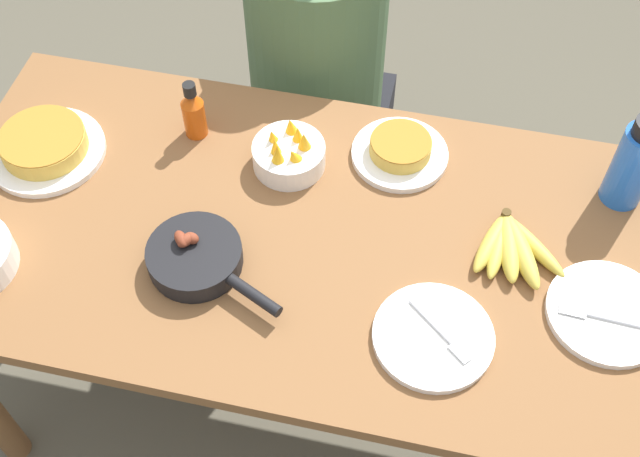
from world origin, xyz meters
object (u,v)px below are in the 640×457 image
at_px(skillet, 197,258).
at_px(person_figure, 317,101).
at_px(fruit_bowl_citrus, 289,153).
at_px(water_bottle, 634,163).
at_px(frittata_plate_side, 45,146).
at_px(empty_plate_near_front, 433,337).
at_px(empty_plate_far_left, 607,313).
at_px(hot_sauce_bottle, 194,112).
at_px(banana_bunch, 511,246).
at_px(frittata_plate_center, 400,150).

height_order(skillet, person_figure, person_figure).
bearing_deg(fruit_bowl_citrus, skillet, -111.01).
bearing_deg(water_bottle, fruit_bowl_citrus, -174.69).
distance_m(frittata_plate_side, person_figure, 0.80).
bearing_deg(empty_plate_near_front, fruit_bowl_citrus, 135.39).
distance_m(empty_plate_near_front, empty_plate_far_left, 0.35).
distance_m(empty_plate_near_front, hot_sauce_bottle, 0.74).
xyz_separation_m(water_bottle, hot_sauce_bottle, (-0.96, -0.02, -0.04)).
bearing_deg(banana_bunch, person_figure, 132.46).
height_order(frittata_plate_center, empty_plate_far_left, frittata_plate_center).
relative_size(empty_plate_near_front, person_figure, 0.19).
xyz_separation_m(banana_bunch, frittata_plate_side, (-1.05, 0.04, 0.01)).
relative_size(banana_bunch, fruit_bowl_citrus, 1.26).
relative_size(empty_plate_near_front, empty_plate_far_left, 0.99).
relative_size(skillet, frittata_plate_center, 1.39).
relative_size(banana_bunch, hot_sauce_bottle, 1.36).
bearing_deg(frittata_plate_center, person_figure, 125.97).
relative_size(banana_bunch, empty_plate_near_front, 0.87).
height_order(banana_bunch, frittata_plate_center, frittata_plate_center).
height_order(empty_plate_far_left, person_figure, person_figure).
relative_size(empty_plate_far_left, person_figure, 0.19).
distance_m(skillet, person_figure, 0.82).
distance_m(banana_bunch, empty_plate_far_left, 0.23).
xyz_separation_m(frittata_plate_center, empty_plate_far_left, (0.46, -0.32, -0.01)).
height_order(frittata_plate_center, water_bottle, water_bottle).
bearing_deg(empty_plate_far_left, empty_plate_near_front, -158.93).
height_order(skillet, fruit_bowl_citrus, fruit_bowl_citrus).
bearing_deg(hot_sauce_bottle, empty_plate_far_left, -17.43).
relative_size(frittata_plate_side, water_bottle, 1.15).
xyz_separation_m(skillet, empty_plate_near_front, (0.49, -0.06, -0.02)).
bearing_deg(fruit_bowl_citrus, hot_sauce_bottle, 168.33).
xyz_separation_m(frittata_plate_side, empty_plate_near_front, (0.92, -0.28, -0.02)).
height_order(fruit_bowl_citrus, person_figure, person_figure).
distance_m(fruit_bowl_citrus, water_bottle, 0.73).
bearing_deg(empty_plate_near_front, frittata_plate_side, 162.96).
xyz_separation_m(banana_bunch, frittata_plate_center, (-0.26, 0.21, 0.00)).
bearing_deg(banana_bunch, skillet, -164.35).
xyz_separation_m(skillet, empty_plate_far_left, (0.82, 0.06, -0.02)).
bearing_deg(person_figure, hot_sauce_bottle, -114.86).
xyz_separation_m(skillet, hot_sauce_bottle, (-0.12, 0.36, 0.04)).
height_order(frittata_plate_center, fruit_bowl_citrus, fruit_bowl_citrus).
distance_m(banana_bunch, fruit_bowl_citrus, 0.52).
bearing_deg(hot_sauce_bottle, frittata_plate_side, -156.45).
distance_m(frittata_plate_side, hot_sauce_bottle, 0.34).
xyz_separation_m(frittata_plate_side, fruit_bowl_citrus, (0.55, 0.09, 0.01)).
distance_m(skillet, empty_plate_far_left, 0.82).
bearing_deg(banana_bunch, frittata_plate_side, 177.57).
bearing_deg(empty_plate_far_left, banana_bunch, 150.40).
distance_m(frittata_plate_center, person_figure, 0.55).
bearing_deg(fruit_bowl_citrus, frittata_plate_side, -170.83).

